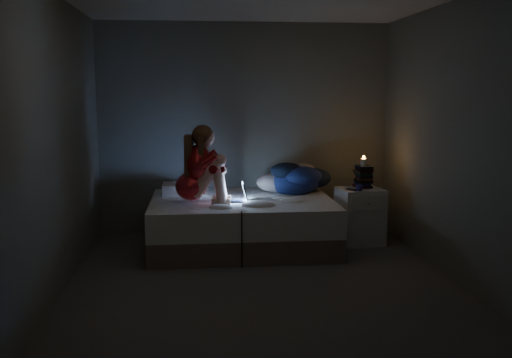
{
  "coord_description": "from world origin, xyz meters",
  "views": [
    {
      "loc": [
        -0.59,
        -5.27,
        1.77
      ],
      "look_at": [
        0.05,
        1.0,
        0.8
      ],
      "focal_mm": 40.41,
      "sensor_mm": 36.0,
      "label": 1
    }
  ],
  "objects": [
    {
      "name": "bed",
      "position": [
        -0.1,
        1.1,
        0.28
      ],
      "size": [
        2.03,
        1.52,
        0.56
      ],
      "primitive_type": null,
      "color": "beige",
      "rests_on": "ground"
    },
    {
      "name": "wall_left",
      "position": [
        -1.81,
        0.0,
        1.3
      ],
      "size": [
        0.02,
        3.8,
        2.6
      ],
      "primitive_type": "cube",
      "color": "#5F625D",
      "rests_on": "ground"
    },
    {
      "name": "laptop",
      "position": [
        -0.21,
        0.97,
        0.67
      ],
      "size": [
        0.32,
        0.24,
        0.22
      ],
      "primitive_type": null,
      "rotation": [
        0.0,
        0.0,
        -0.05
      ],
      "color": "black",
      "rests_on": "bed"
    },
    {
      "name": "wall_front",
      "position": [
        0.0,
        -1.91,
        1.3
      ],
      "size": [
        3.6,
        0.02,
        2.6
      ],
      "primitive_type": "cube",
      "color": "#5F625D",
      "rests_on": "ground"
    },
    {
      "name": "candle",
      "position": [
        1.33,
        1.2,
        0.97
      ],
      "size": [
        0.07,
        0.07,
        0.08
      ],
      "primitive_type": "cylinder",
      "color": "beige",
      "rests_on": "book_stack"
    },
    {
      "name": "wall_right",
      "position": [
        1.81,
        0.0,
        1.3
      ],
      "size": [
        0.02,
        3.8,
        2.6
      ],
      "primitive_type": "cube",
      "color": "#5F625D",
      "rests_on": "ground"
    },
    {
      "name": "nightstand",
      "position": [
        1.28,
        1.12,
        0.32
      ],
      "size": [
        0.54,
        0.49,
        0.65
      ],
      "primitive_type": "cube",
      "rotation": [
        0.0,
        0.0,
        0.12
      ],
      "color": "silver",
      "rests_on": "ground"
    },
    {
      "name": "pillow",
      "position": [
        -0.77,
        1.44,
        0.63
      ],
      "size": [
        0.46,
        0.33,
        0.13
      ],
      "primitive_type": "cube",
      "color": "white",
      "rests_on": "bed"
    },
    {
      "name": "woman",
      "position": [
        -0.66,
        0.93,
        0.99
      ],
      "size": [
        0.56,
        0.39,
        0.86
      ],
      "primitive_type": null,
      "rotation": [
        0.0,
        0.0,
        -0.09
      ],
      "color": "#8B0600",
      "rests_on": "bed"
    },
    {
      "name": "blue_orb",
      "position": [
        1.19,
        0.96,
        0.69
      ],
      "size": [
        0.08,
        0.08,
        0.08
      ],
      "primitive_type": "sphere",
      "color": "navy",
      "rests_on": "nightstand"
    },
    {
      "name": "phone",
      "position": [
        1.14,
        1.05,
        0.66
      ],
      "size": [
        0.12,
        0.16,
        0.01
      ],
      "primitive_type": "cube",
      "rotation": [
        0.0,
        0.0,
        0.41
      ],
      "color": "black",
      "rests_on": "nightstand"
    },
    {
      "name": "floor",
      "position": [
        0.0,
        0.0,
        -0.01
      ],
      "size": [
        3.6,
        3.8,
        0.02
      ],
      "primitive_type": "cube",
      "color": "#4A4443",
      "rests_on": "ground"
    },
    {
      "name": "clothes_pile",
      "position": [
        0.55,
        1.44,
        0.75
      ],
      "size": [
        0.73,
        0.62,
        0.39
      ],
      "primitive_type": null,
      "rotation": [
        0.0,
        0.0,
        0.18
      ],
      "color": "navy",
      "rests_on": "bed"
    },
    {
      "name": "wall_back",
      "position": [
        0.0,
        1.91,
        1.3
      ],
      "size": [
        3.6,
        0.02,
        2.6
      ],
      "primitive_type": "cube",
      "color": "#5F625D",
      "rests_on": "ground"
    },
    {
      "name": "book_stack",
      "position": [
        1.33,
        1.2,
        0.79
      ],
      "size": [
        0.19,
        0.25,
        0.28
      ],
      "primitive_type": null,
      "color": "black",
      "rests_on": "nightstand"
    }
  ]
}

